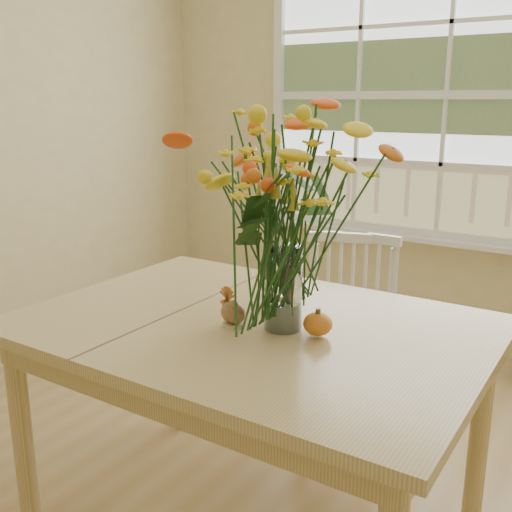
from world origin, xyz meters
The scene contains 8 objects.
wall_back centered at (0.00, 2.25, 1.35)m, with size 4.00×0.02×2.70m, color #D4C187.
window centered at (0.00, 2.21, 1.53)m, with size 2.42×0.12×1.74m.
dining_table centered at (0.00, 0.16, 0.72)m, with size 1.51×1.08×0.81m.
windsor_chair centered at (-0.02, 0.99, 0.51)m, with size 0.52×0.51×0.91m.
flower_vase centered at (0.12, 0.16, 1.21)m, with size 0.57×0.57×0.67m.
pumpkin centered at (0.24, 0.16, 0.84)m, with size 0.09×0.09×0.07m, color #CF6718.
turkey_figurine centered at (-0.03, 0.09, 0.85)m, with size 0.10×0.08×0.11m.
dark_gourd centered at (-0.01, 0.33, 0.85)m, with size 0.12×0.09×0.08m.
Camera 1 is at (1.03, -1.40, 1.52)m, focal length 42.00 mm.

